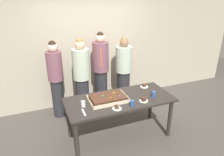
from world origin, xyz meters
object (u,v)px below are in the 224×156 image
drink_cup_far_end (132,103)px  plated_slice_far_left (144,86)px  cake_server_utensil (84,112)px  plated_slice_near_right (117,108)px  person_striped_tie_right (101,71)px  person_green_shirt_behind (82,78)px  person_left_edge_reaching (56,79)px  party_table (120,104)px  sheet_cake (108,98)px  drink_cup_nearest (154,94)px  person_serving_front (124,72)px  plated_slice_near_left (144,100)px  drink_cup_middle (83,104)px

drink_cup_far_end → plated_slice_far_left: bearing=46.2°
cake_server_utensil → plated_slice_near_right: bearing=-9.6°
plated_slice_near_right → person_striped_tie_right: bearing=81.2°
person_green_shirt_behind → person_left_edge_reaching: (-0.49, 0.23, -0.03)m
plated_slice_far_left → person_green_shirt_behind: bearing=149.1°
person_green_shirt_behind → person_left_edge_reaching: person_green_shirt_behind is taller
party_table → sheet_cake: sheet_cake is taller
party_table → person_striped_tie_right: (0.04, 1.14, 0.22)m
drink_cup_nearest → person_serving_front: bearing=91.7°
person_striped_tie_right → cake_server_utensil: bearing=-15.9°
cake_server_utensil → person_striped_tie_right: bearing=61.2°
plated_slice_far_left → person_serving_front: (-0.09, 0.79, 0.03)m
person_serving_front → person_striped_tie_right: size_ratio=0.93×
plated_slice_near_left → person_left_edge_reaching: person_left_edge_reaching is taller
plated_slice_far_left → person_striped_tie_right: bearing=124.8°
party_table → drink_cup_far_end: bearing=-73.3°
drink_cup_middle → person_green_shirt_behind: bearing=77.2°
plated_slice_near_left → person_left_edge_reaching: bearing=132.8°
plated_slice_near_left → person_green_shirt_behind: bearing=124.3°
party_table → person_left_edge_reaching: person_left_edge_reaching is taller
sheet_cake → plated_slice_near_right: size_ratio=4.40×
drink_cup_far_end → party_table: bearing=106.7°
plated_slice_near_right → plated_slice_far_left: size_ratio=1.00×
plated_slice_near_left → drink_cup_far_end: (-0.25, -0.07, 0.03)m
sheet_cake → drink_cup_far_end: sheet_cake is taller
plated_slice_near_right → person_striped_tie_right: person_striped_tie_right is taller
plated_slice_near_right → drink_cup_far_end: 0.27m
drink_cup_nearest → person_serving_front: 1.21m
plated_slice_far_left → party_table: bearing=-157.2°
sheet_cake → person_striped_tie_right: bearing=77.1°
sheet_cake → plated_slice_far_left: 0.89m
plated_slice_near_right → drink_cup_middle: 0.55m
party_table → person_striped_tie_right: person_striped_tie_right is taller
cake_server_utensil → person_striped_tie_right: (0.74, 1.35, 0.12)m
cake_server_utensil → drink_cup_middle: bearing=78.1°
drink_cup_nearest → plated_slice_near_right: bearing=-169.3°
drink_cup_nearest → drink_cup_far_end: 0.53m
sheet_cake → drink_cup_nearest: bearing=-12.0°
person_left_edge_reaching → plated_slice_near_left: bearing=10.2°
drink_cup_nearest → drink_cup_middle: (-1.25, 0.12, 0.00)m
person_striped_tie_right → person_left_edge_reaching: size_ratio=1.07×
drink_cup_middle → cake_server_utensil: 0.19m
plated_slice_near_right → plated_slice_far_left: 1.00m
person_serving_front → person_left_edge_reaching: 1.50m
person_serving_front → person_striped_tie_right: 0.53m
plated_slice_near_left → person_serving_front: bearing=80.6°
cake_server_utensil → person_striped_tie_right: person_striped_tie_right is taller
sheet_cake → person_striped_tie_right: 1.15m
drink_cup_middle → person_left_edge_reaching: size_ratio=0.06×
party_table → drink_cup_middle: bearing=-177.7°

